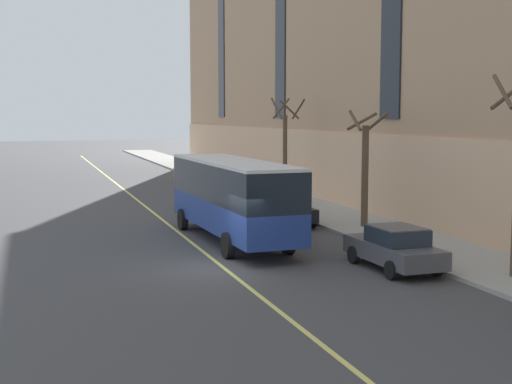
# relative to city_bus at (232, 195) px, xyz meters

# --- Properties ---
(ground_plane) EXTENTS (260.00, 260.00, 0.00)m
(ground_plane) POSITION_rel_city_bus_xyz_m (-1.67, -4.81, -2.04)
(ground_plane) COLOR #424244
(sidewalk) EXTENTS (4.21, 160.00, 0.15)m
(sidewalk) POSITION_rel_city_bus_xyz_m (7.20, -1.81, -1.96)
(sidewalk) COLOR #9E9B93
(sidewalk) RESTS_ON ground
(city_bus) EXTENTS (3.04, 11.20, 3.50)m
(city_bus) POSITION_rel_city_bus_xyz_m (0.00, 0.00, 0.00)
(city_bus) COLOR navy
(city_bus) RESTS_ON ground
(parked_car_darkgray_0) EXTENTS (2.03, 4.48, 1.56)m
(parked_car_darkgray_0) POSITION_rel_city_bus_xyz_m (3.93, -7.04, -1.26)
(parked_car_darkgray_0) COLOR #4C4C51
(parked_car_darkgray_0) RESTS_ON ground
(parked_car_black_3) EXTENTS (2.01, 4.37, 1.56)m
(parked_car_black_3) POSITION_rel_city_bus_xyz_m (3.92, 3.85, -1.26)
(parked_car_black_3) COLOR black
(parked_car_black_3) RESTS_ON ground
(parked_car_white_4) EXTENTS (2.02, 4.78, 1.56)m
(parked_car_white_4) POSITION_rel_city_bus_xyz_m (3.84, 25.29, -1.25)
(parked_car_white_4) COLOR silver
(parked_car_white_4) RESTS_ON ground
(street_tree_far_uptown) EXTENTS (1.54, 1.53, 5.50)m
(street_tree_far_uptown) POSITION_rel_city_bus_xyz_m (6.91, 1.39, 0.92)
(street_tree_far_uptown) COLOR brown
(street_tree_far_uptown) RESTS_ON sidewalk
(street_tree_far_downtown) EXTENTS (1.77, 1.85, 6.32)m
(street_tree_far_downtown) POSITION_rel_city_bus_xyz_m (6.92, 12.38, 1.38)
(street_tree_far_downtown) COLOR brown
(street_tree_far_downtown) RESTS_ON sidewalk
(lane_centerline) EXTENTS (0.16, 140.00, 0.01)m
(lane_centerline) POSITION_rel_city_bus_xyz_m (-1.70, -1.81, -2.03)
(lane_centerline) COLOR #E0D66B
(lane_centerline) RESTS_ON ground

